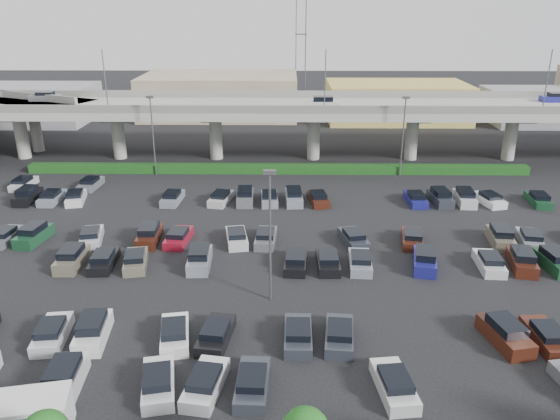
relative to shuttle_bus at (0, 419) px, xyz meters
name	(u,v)px	position (x,y,z in m)	size (l,w,h in m)	color
ground	(273,254)	(13.54, 22.34, -1.22)	(280.00, 280.00, 0.00)	black
overpass	(277,111)	(13.33, 54.35, 5.75)	(150.00, 13.00, 15.80)	gray
hedge	(278,169)	(13.54, 47.34, -0.67)	(66.00, 1.60, 1.10)	#103A12
shuttle_bus	(0,419)	(0.00, 0.00, 0.00)	(7.33, 3.76, 2.25)	silver
parked_cars	(269,263)	(13.23, 19.31, -0.61)	(62.79, 41.59, 1.67)	black
light_poles	(227,181)	(9.42, 24.34, 5.01)	(66.90, 48.38, 10.30)	#535257
distant_buildings	(345,99)	(25.92, 84.16, 2.52)	(138.00, 24.00, 9.00)	slate
comm_tower	(301,31)	(17.54, 96.34, 14.39)	(2.40, 2.40, 30.00)	#535257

